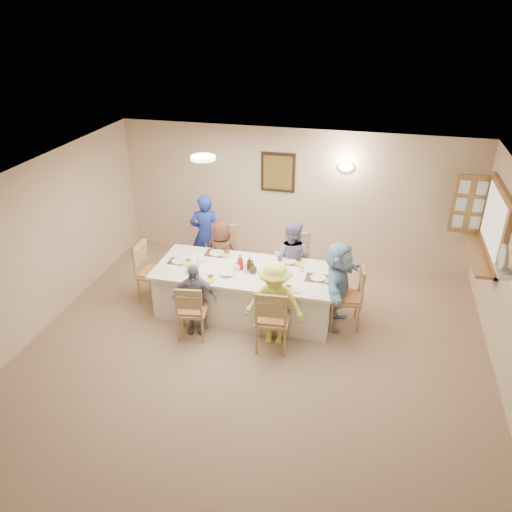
% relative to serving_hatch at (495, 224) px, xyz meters
% --- Properties ---
extents(ground, '(7.00, 7.00, 0.00)m').
position_rel_serving_hatch_xyz_m(ground, '(-3.21, -2.40, -1.50)').
color(ground, '#956F4E').
extents(room_walls, '(7.00, 7.00, 7.00)m').
position_rel_serving_hatch_xyz_m(room_walls, '(-3.21, -2.40, 0.01)').
color(room_walls, beige).
rests_on(room_walls, ground).
extents(wall_picture, '(0.62, 0.05, 0.72)m').
position_rel_serving_hatch_xyz_m(wall_picture, '(-3.51, 1.06, 0.20)').
color(wall_picture, '#311B11').
rests_on(wall_picture, room_walls).
extents(wall_sconce, '(0.26, 0.09, 0.18)m').
position_rel_serving_hatch_xyz_m(wall_sconce, '(-2.31, 1.04, 0.40)').
color(wall_sconce, white).
rests_on(wall_sconce, room_walls).
extents(ceiling_light, '(0.36, 0.36, 0.05)m').
position_rel_serving_hatch_xyz_m(ceiling_light, '(-4.21, -0.90, 0.97)').
color(ceiling_light, white).
rests_on(ceiling_light, room_walls).
extents(serving_hatch, '(0.06, 1.50, 1.15)m').
position_rel_serving_hatch_xyz_m(serving_hatch, '(0.00, 0.00, 0.00)').
color(serving_hatch, olive).
rests_on(serving_hatch, room_walls).
extents(hatch_sill, '(0.30, 1.50, 0.05)m').
position_rel_serving_hatch_xyz_m(hatch_sill, '(-0.12, 0.00, -0.53)').
color(hatch_sill, olive).
rests_on(hatch_sill, room_walls).
extents(shutter_door, '(0.55, 0.04, 1.00)m').
position_rel_serving_hatch_xyz_m(shutter_door, '(-0.26, 0.76, 0.00)').
color(shutter_door, olive).
rests_on(shutter_door, room_walls).
extents(fan_shelf, '(0.22, 0.36, 0.03)m').
position_rel_serving_hatch_xyz_m(fan_shelf, '(-0.08, -1.35, -0.10)').
color(fan_shelf, white).
rests_on(fan_shelf, room_walls).
extents(desk_fan, '(0.30, 0.30, 0.28)m').
position_rel_serving_hatch_xyz_m(desk_fan, '(-0.11, -1.35, 0.05)').
color(desk_fan, '#A5A5A8').
rests_on(desk_fan, fan_shelf).
extents(dining_table, '(2.80, 1.19, 0.76)m').
position_rel_serving_hatch_xyz_m(dining_table, '(-3.59, -0.94, -1.12)').
color(dining_table, white).
rests_on(dining_table, ground).
extents(chair_back_left, '(0.58, 0.58, 1.03)m').
position_rel_serving_hatch_xyz_m(chair_back_left, '(-4.19, -0.14, -0.98)').
color(chair_back_left, tan).
rests_on(chair_back_left, ground).
extents(chair_back_right, '(0.56, 0.56, 1.03)m').
position_rel_serving_hatch_xyz_m(chair_back_right, '(-2.99, -0.14, -0.98)').
color(chair_back_right, tan).
rests_on(chair_back_right, ground).
extents(chair_front_left, '(0.49, 0.49, 0.91)m').
position_rel_serving_hatch_xyz_m(chair_front_left, '(-4.19, -1.74, -1.05)').
color(chair_front_left, tan).
rests_on(chair_front_left, ground).
extents(chair_front_right, '(0.52, 0.52, 1.01)m').
position_rel_serving_hatch_xyz_m(chair_front_right, '(-2.99, -1.74, -1.00)').
color(chair_front_right, tan).
rests_on(chair_front_right, ground).
extents(chair_left_end, '(0.50, 0.50, 1.02)m').
position_rel_serving_hatch_xyz_m(chair_left_end, '(-5.14, -0.94, -0.99)').
color(chair_left_end, tan).
rests_on(chair_left_end, ground).
extents(chair_right_end, '(0.55, 0.55, 1.01)m').
position_rel_serving_hatch_xyz_m(chair_right_end, '(-2.04, -0.94, -1.00)').
color(chair_right_end, tan).
rests_on(chair_right_end, ground).
extents(diner_back_left, '(0.63, 0.44, 1.22)m').
position_rel_serving_hatch_xyz_m(diner_back_left, '(-4.19, -0.26, -0.89)').
color(diner_back_left, '#522C1F').
rests_on(diner_back_left, ground).
extents(diner_back_right, '(0.85, 0.75, 1.35)m').
position_rel_serving_hatch_xyz_m(diner_back_right, '(-2.99, -0.26, -0.82)').
color(diner_back_right, '#847DA9').
rests_on(diner_back_right, ground).
extents(diner_front_left, '(0.76, 0.51, 1.13)m').
position_rel_serving_hatch_xyz_m(diner_front_left, '(-4.19, -1.62, -0.94)').
color(diner_front_left, gray).
rests_on(diner_front_left, ground).
extents(diner_front_right, '(0.87, 0.53, 1.31)m').
position_rel_serving_hatch_xyz_m(diner_front_right, '(-2.99, -1.62, -0.84)').
color(diner_front_right, '#F1FA51').
rests_on(diner_front_right, ground).
extents(diner_right_end, '(1.40, 0.76, 1.39)m').
position_rel_serving_hatch_xyz_m(diner_right_end, '(-2.17, -0.94, -0.81)').
color(diner_right_end, '#90BEDF').
rests_on(diner_right_end, ground).
extents(caregiver, '(0.74, 0.66, 1.47)m').
position_rel_serving_hatch_xyz_m(caregiver, '(-4.64, 0.21, -0.76)').
color(caregiver, navy).
rests_on(caregiver, ground).
extents(placemat_fl, '(0.36, 0.27, 0.01)m').
position_rel_serving_hatch_xyz_m(placemat_fl, '(-4.19, -1.36, -0.74)').
color(placemat_fl, '#472B19').
rests_on(placemat_fl, dining_table).
extents(plate_fl, '(0.25, 0.25, 0.02)m').
position_rel_serving_hatch_xyz_m(plate_fl, '(-4.19, -1.36, -0.73)').
color(plate_fl, white).
rests_on(plate_fl, dining_table).
extents(napkin_fl, '(0.14, 0.14, 0.01)m').
position_rel_serving_hatch_xyz_m(napkin_fl, '(-4.01, -1.41, -0.73)').
color(napkin_fl, gold).
rests_on(napkin_fl, dining_table).
extents(placemat_fr, '(0.35, 0.26, 0.01)m').
position_rel_serving_hatch_xyz_m(placemat_fr, '(-2.99, -1.36, -0.74)').
color(placemat_fr, '#472B19').
rests_on(placemat_fr, dining_table).
extents(plate_fr, '(0.24, 0.24, 0.02)m').
position_rel_serving_hatch_xyz_m(plate_fr, '(-2.99, -1.36, -0.73)').
color(plate_fr, white).
rests_on(plate_fr, dining_table).
extents(napkin_fr, '(0.14, 0.14, 0.01)m').
position_rel_serving_hatch_xyz_m(napkin_fr, '(-2.81, -1.41, -0.73)').
color(napkin_fr, gold).
rests_on(napkin_fr, dining_table).
extents(placemat_bl, '(0.37, 0.28, 0.01)m').
position_rel_serving_hatch_xyz_m(placemat_bl, '(-4.19, -0.52, -0.74)').
color(placemat_bl, '#472B19').
rests_on(placemat_bl, dining_table).
extents(plate_bl, '(0.25, 0.25, 0.02)m').
position_rel_serving_hatch_xyz_m(plate_bl, '(-4.19, -0.52, -0.73)').
color(plate_bl, white).
rests_on(plate_bl, dining_table).
extents(napkin_bl, '(0.13, 0.13, 0.01)m').
position_rel_serving_hatch_xyz_m(napkin_bl, '(-4.01, -0.57, -0.73)').
color(napkin_bl, gold).
rests_on(napkin_bl, dining_table).
extents(placemat_br, '(0.37, 0.27, 0.01)m').
position_rel_serving_hatch_xyz_m(placemat_br, '(-2.99, -0.52, -0.74)').
color(placemat_br, '#472B19').
rests_on(placemat_br, dining_table).
extents(plate_br, '(0.23, 0.23, 0.01)m').
position_rel_serving_hatch_xyz_m(plate_br, '(-2.99, -0.52, -0.73)').
color(plate_br, white).
rests_on(plate_br, dining_table).
extents(napkin_br, '(0.14, 0.14, 0.01)m').
position_rel_serving_hatch_xyz_m(napkin_br, '(-2.81, -0.57, -0.73)').
color(napkin_br, gold).
rests_on(napkin_br, dining_table).
extents(placemat_le, '(0.33, 0.24, 0.01)m').
position_rel_serving_hatch_xyz_m(placemat_le, '(-4.69, -0.94, -0.74)').
color(placemat_le, '#472B19').
rests_on(placemat_le, dining_table).
extents(plate_le, '(0.22, 0.22, 0.01)m').
position_rel_serving_hatch_xyz_m(plate_le, '(-4.69, -0.94, -0.73)').
color(plate_le, white).
rests_on(plate_le, dining_table).
extents(napkin_le, '(0.15, 0.15, 0.01)m').
position_rel_serving_hatch_xyz_m(napkin_le, '(-4.51, -0.99, -0.73)').
color(napkin_le, gold).
rests_on(napkin_le, dining_table).
extents(placemat_re, '(0.37, 0.28, 0.01)m').
position_rel_serving_hatch_xyz_m(placemat_re, '(-2.47, -0.94, -0.74)').
color(placemat_re, '#472B19').
rests_on(placemat_re, dining_table).
extents(plate_re, '(0.23, 0.23, 0.01)m').
position_rel_serving_hatch_xyz_m(plate_re, '(-2.47, -0.94, -0.73)').
color(plate_re, white).
rests_on(plate_re, dining_table).
extents(napkin_re, '(0.14, 0.14, 0.01)m').
position_rel_serving_hatch_xyz_m(napkin_re, '(-2.29, -0.99, -0.73)').
color(napkin_re, gold).
rests_on(napkin_re, dining_table).
extents(teacup_a, '(0.13, 0.13, 0.09)m').
position_rel_serving_hatch_xyz_m(teacup_a, '(-4.40, -1.25, -0.70)').
color(teacup_a, white).
rests_on(teacup_a, dining_table).
extents(teacup_b, '(0.11, 0.11, 0.09)m').
position_rel_serving_hatch_xyz_m(teacup_b, '(-3.20, -0.41, -0.69)').
color(teacup_b, white).
rests_on(teacup_b, dining_table).
extents(bowl_a, '(0.27, 0.27, 0.05)m').
position_rel_serving_hatch_xyz_m(bowl_a, '(-3.81, -1.17, -0.71)').
color(bowl_a, white).
rests_on(bowl_a, dining_table).
extents(bowl_b, '(0.30, 0.30, 0.06)m').
position_rel_serving_hatch_xyz_m(bowl_b, '(-3.23, -0.70, -0.71)').
color(bowl_b, white).
rests_on(bowl_b, dining_table).
extents(condiment_ketchup, '(0.12, 0.12, 0.25)m').
position_rel_serving_hatch_xyz_m(condiment_ketchup, '(-3.67, -0.94, -0.61)').
color(condiment_ketchup, red).
rests_on(condiment_ketchup, dining_table).
extents(condiment_brown, '(0.10, 0.10, 0.20)m').
position_rel_serving_hatch_xyz_m(condiment_brown, '(-3.53, -0.91, -0.64)').
color(condiment_brown, '#3A270F').
rests_on(condiment_brown, dining_table).
extents(condiment_malt, '(0.20, 0.20, 0.16)m').
position_rel_serving_hatch_xyz_m(condiment_malt, '(-3.46, -1.00, -0.66)').
color(condiment_malt, '#3A270F').
rests_on(condiment_malt, dining_table).
extents(drinking_glass, '(0.07, 0.07, 0.10)m').
position_rel_serving_hatch_xyz_m(drinking_glass, '(-3.74, -0.89, -0.68)').
color(drinking_glass, silver).
rests_on(drinking_glass, dining_table).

